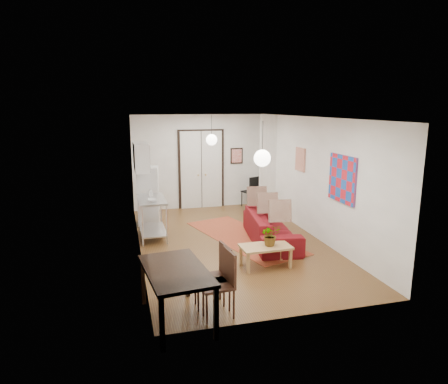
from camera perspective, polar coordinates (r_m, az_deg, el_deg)
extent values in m
plane|color=brown|center=(9.48, 1.03, -7.21)|extent=(7.00, 7.00, 0.00)
cube|color=silver|center=(8.95, 1.10, 10.58)|extent=(4.20, 7.00, 0.02)
cube|color=white|center=(12.47, -3.31, 4.34)|extent=(4.20, 0.02, 2.90)
cube|color=white|center=(5.91, 10.33, -4.78)|extent=(4.20, 0.02, 2.90)
cube|color=white|center=(8.78, -12.25, 0.74)|extent=(0.02, 7.00, 2.90)
cube|color=white|center=(9.87, 12.89, 1.97)|extent=(0.02, 7.00, 2.90)
cube|color=silver|center=(12.46, -3.25, 3.18)|extent=(1.44, 0.06, 2.50)
cube|color=white|center=(12.07, 6.26, 4.03)|extent=(0.50, 0.10, 2.90)
cube|color=white|center=(10.20, -11.75, 4.90)|extent=(0.35, 1.00, 0.70)
cube|color=red|center=(8.76, 16.55, 1.81)|extent=(0.05, 1.00, 1.00)
cube|color=beige|center=(10.52, 10.85, 4.60)|extent=(0.05, 0.50, 0.60)
cube|color=red|center=(12.69, 1.83, 5.18)|extent=(0.40, 0.03, 0.50)
cube|color=brown|center=(10.68, -12.71, 5.45)|extent=(0.03, 0.44, 0.54)
sphere|color=white|center=(10.92, -1.79, 7.46)|extent=(0.30, 0.30, 0.30)
cylinder|color=black|center=(10.89, -1.80, 9.56)|extent=(0.01, 0.01, 0.50)
sphere|color=white|center=(7.10, 5.48, 4.83)|extent=(0.30, 0.30, 0.30)
cylinder|color=black|center=(7.06, 5.55, 8.05)|extent=(0.01, 0.01, 0.50)
cube|color=#A8462A|center=(9.85, 2.72, -6.45)|extent=(2.29, 3.80, 0.01)
imported|color=maroon|center=(9.48, 6.71, -5.11)|extent=(2.48, 1.25, 0.69)
cube|color=tan|center=(8.02, 5.96, -7.79)|extent=(1.01, 0.58, 0.04)
cube|color=tan|center=(7.77, 3.40, -10.17)|extent=(0.06, 0.06, 0.40)
cube|color=tan|center=(8.07, 9.46, -9.45)|extent=(0.06, 0.06, 0.40)
cube|color=tan|center=(8.16, 2.43, -9.03)|extent=(0.06, 0.06, 0.40)
cube|color=tan|center=(8.45, 8.23, -8.40)|extent=(0.06, 0.06, 0.40)
imported|color=#37672E|center=(7.98, 6.67, -6.11)|extent=(0.35, 0.40, 0.43)
cube|color=silver|center=(9.74, -10.30, -1.05)|extent=(0.64, 1.27, 0.04)
cube|color=silver|center=(9.94, -10.13, -5.33)|extent=(0.60, 1.23, 0.03)
cylinder|color=silver|center=(9.27, -11.60, -4.83)|extent=(0.04, 0.04, 0.95)
cylinder|color=silver|center=(9.31, -8.18, -4.63)|extent=(0.04, 0.04, 0.95)
cylinder|color=silver|center=(10.42, -11.98, -2.96)|extent=(0.04, 0.04, 0.95)
cylinder|color=silver|center=(10.45, -8.94, -2.78)|extent=(0.04, 0.04, 0.95)
imported|color=beige|center=(9.44, -10.16, -1.17)|extent=(0.23, 0.23, 0.06)
imported|color=#5492B7|center=(9.96, -10.44, -0.05)|extent=(0.09, 0.09, 0.20)
cube|color=white|center=(10.91, -10.75, -0.55)|extent=(0.62, 0.62, 1.56)
cube|color=black|center=(5.99, -6.92, -11.06)|extent=(1.02, 1.58, 0.05)
cube|color=black|center=(5.52, -9.80, -18.12)|extent=(0.07, 0.07, 0.77)
cube|color=black|center=(5.62, -1.83, -17.38)|extent=(0.07, 0.07, 0.77)
cube|color=black|center=(6.75, -10.86, -12.25)|extent=(0.07, 0.07, 0.77)
cube|color=black|center=(6.83, -4.48, -11.76)|extent=(0.07, 0.07, 0.77)
cube|color=#341910|center=(6.43, -1.72, -12.29)|extent=(0.54, 0.52, 0.04)
cube|color=#341910|center=(6.52, -2.19, -9.29)|extent=(0.09, 0.47, 0.51)
cylinder|color=#341910|center=(6.31, -3.13, -15.29)|extent=(0.03, 0.03, 0.49)
cylinder|color=#341910|center=(6.39, 0.59, -14.88)|extent=(0.03, 0.03, 0.49)
cylinder|color=#341910|center=(6.68, -3.90, -13.63)|extent=(0.03, 0.03, 0.49)
cylinder|color=#341910|center=(6.76, -0.39, -13.27)|extent=(0.03, 0.03, 0.49)
cube|color=#341910|center=(6.21, -1.20, -13.20)|extent=(0.54, 0.52, 0.04)
cube|color=#341910|center=(6.30, -1.70, -10.08)|extent=(0.09, 0.47, 0.51)
cylinder|color=#341910|center=(6.10, -2.65, -16.32)|extent=(0.03, 0.03, 0.49)
cylinder|color=#341910|center=(6.18, 1.21, -15.88)|extent=(0.03, 0.03, 0.49)
cylinder|color=#341910|center=(6.47, -3.47, -14.55)|extent=(0.03, 0.03, 0.49)
cylinder|color=#341910|center=(6.55, 0.15, -14.16)|extent=(0.03, 0.03, 0.49)
cube|color=black|center=(12.69, 3.82, 0.05)|extent=(0.59, 0.59, 0.04)
cube|color=black|center=(12.83, 3.55, 1.39)|extent=(0.43, 0.21, 0.49)
cylinder|color=black|center=(12.50, 3.23, -1.27)|extent=(0.03, 0.03, 0.49)
cylinder|color=black|center=(12.62, 4.93, -1.16)|extent=(0.03, 0.03, 0.49)
cylinder|color=black|center=(12.86, 2.70, -0.87)|extent=(0.03, 0.03, 0.49)
cylinder|color=black|center=(12.98, 4.36, -0.77)|extent=(0.03, 0.03, 0.49)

